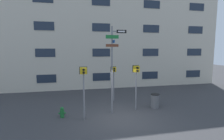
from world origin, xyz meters
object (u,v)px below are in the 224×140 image
(pedestrian_signal_left, at_px, (84,79))
(pedestrian_signal_right, at_px, (136,75))
(fire_hydrant, at_px, (62,112))
(street_sign_pole, at_px, (113,63))
(trash_bin, at_px, (155,101))
(pedestrian_signal_across, at_px, (114,74))

(pedestrian_signal_left, bearing_deg, pedestrian_signal_right, 15.24)
(pedestrian_signal_left, height_order, pedestrian_signal_right, pedestrian_signal_left)
(pedestrian_signal_right, xyz_separation_m, fire_hydrant, (-4.30, -0.33, -1.84))
(pedestrian_signal_right, bearing_deg, pedestrian_signal_left, -164.76)
(fire_hydrant, bearing_deg, street_sign_pole, 0.92)
(street_sign_pole, xyz_separation_m, trash_bin, (2.78, 0.38, -2.46))
(pedestrian_signal_left, relative_size, trash_bin, 3.16)
(fire_hydrant, xyz_separation_m, trash_bin, (5.60, 0.43, 0.16))
(street_sign_pole, xyz_separation_m, pedestrian_signal_across, (0.59, 2.41, -1.00))
(pedestrian_signal_across, distance_m, trash_bin, 3.33)
(street_sign_pole, relative_size, fire_hydrant, 8.42)
(pedestrian_signal_left, height_order, pedestrian_signal_across, pedestrian_signal_left)
(pedestrian_signal_left, bearing_deg, street_sign_pole, 19.10)
(street_sign_pole, bearing_deg, trash_bin, 7.80)
(pedestrian_signal_left, relative_size, pedestrian_signal_across, 1.14)
(street_sign_pole, distance_m, pedestrian_signal_right, 1.70)
(fire_hydrant, height_order, trash_bin, trash_bin)
(trash_bin, bearing_deg, pedestrian_signal_across, 137.26)
(street_sign_pole, bearing_deg, fire_hydrant, -179.08)
(street_sign_pole, relative_size, trash_bin, 5.61)
(fire_hydrant, distance_m, trash_bin, 5.62)
(pedestrian_signal_across, height_order, trash_bin, pedestrian_signal_across)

